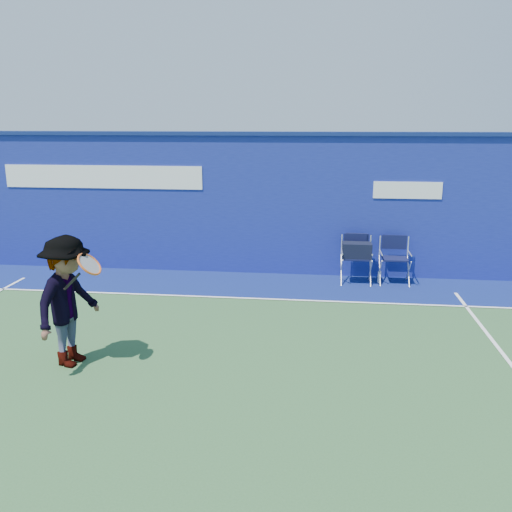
# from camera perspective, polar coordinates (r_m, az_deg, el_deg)

# --- Properties ---
(ground) EXTENTS (80.00, 80.00, 0.00)m
(ground) POSITION_cam_1_polar(r_m,az_deg,el_deg) (7.55, -7.81, -12.07)
(ground) COLOR #2E542D
(ground) RESTS_ON ground
(stadium_wall) EXTENTS (24.00, 0.50, 3.08)m
(stadium_wall) POSITION_cam_1_polar(r_m,az_deg,el_deg) (12.01, -1.92, 5.65)
(stadium_wall) COLOR navy
(stadium_wall) RESTS_ON ground
(out_of_bounds_strip) EXTENTS (24.00, 1.80, 0.01)m
(out_of_bounds_strip) POSITION_cam_1_polar(r_m,az_deg,el_deg) (11.29, -2.67, -2.97)
(out_of_bounds_strip) COLOR navy
(out_of_bounds_strip) RESTS_ON ground
(court_lines) EXTENTS (24.00, 12.00, 0.01)m
(court_lines) POSITION_cam_1_polar(r_m,az_deg,el_deg) (8.07, -6.75, -10.15)
(court_lines) COLOR white
(court_lines) RESTS_ON out_of_bounds_strip
(directors_chair_left) EXTENTS (0.60, 0.55, 1.01)m
(directors_chair_left) POSITION_cam_1_polar(r_m,az_deg,el_deg) (11.45, 10.49, -0.73)
(directors_chair_left) COLOR silver
(directors_chair_left) RESTS_ON ground
(directors_chair_right) EXTENTS (0.58, 0.52, 0.97)m
(directors_chair_right) POSITION_cam_1_polar(r_m,az_deg,el_deg) (11.64, 14.34, -1.33)
(directors_chair_right) COLOR silver
(directors_chair_right) RESTS_ON ground
(water_bottle) EXTENTS (0.07, 0.07, 0.26)m
(water_bottle) POSITION_cam_1_polar(r_m,az_deg,el_deg) (11.60, 12.85, -2.21)
(water_bottle) COLOR silver
(water_bottle) RESTS_ON ground
(tennis_player) EXTENTS (1.01, 1.29, 1.83)m
(tennis_player) POSITION_cam_1_polar(r_m,az_deg,el_deg) (7.84, -19.16, -4.50)
(tennis_player) COLOR #EA4738
(tennis_player) RESTS_ON ground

